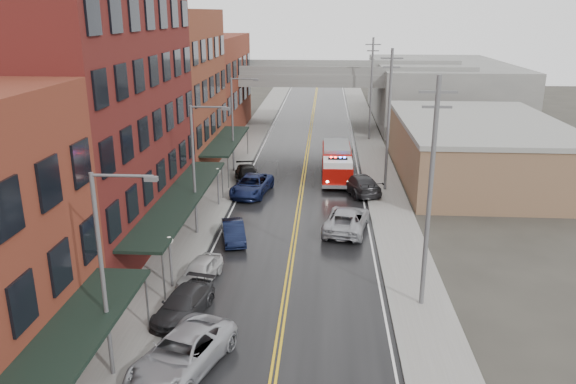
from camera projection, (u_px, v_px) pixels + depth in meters
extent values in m
cube|color=black|center=(299.00, 208.00, 44.30)|extent=(11.00, 160.00, 0.02)
cube|color=slate|center=(208.00, 205.00, 44.76)|extent=(3.00, 160.00, 0.15)
cube|color=slate|center=(392.00, 209.00, 43.81)|extent=(3.00, 160.00, 0.15)
cube|color=gray|center=(228.00, 205.00, 44.65)|extent=(0.30, 160.00, 0.15)
cube|color=gray|center=(371.00, 209.00, 43.91)|extent=(0.30, 160.00, 0.15)
cube|color=#551716|center=(86.00, 107.00, 35.77)|extent=(9.00, 20.00, 18.00)
cube|color=brown|center=(164.00, 93.00, 52.85)|extent=(9.00, 15.00, 15.00)
cube|color=maroon|center=(204.00, 86.00, 69.92)|extent=(9.00, 20.00, 12.00)
cube|color=brown|center=(477.00, 151.00, 51.99)|extent=(14.00, 22.00, 5.00)
cube|color=slate|center=(439.00, 91.00, 79.89)|extent=(18.00, 30.00, 8.00)
cube|color=black|center=(43.00, 373.00, 19.18)|extent=(2.60, 16.00, 0.18)
cylinder|color=slate|center=(147.00, 303.00, 26.79)|extent=(0.10, 0.10, 3.00)
cube|color=black|center=(181.00, 198.00, 37.23)|extent=(2.60, 18.00, 0.18)
cylinder|color=slate|center=(164.00, 277.00, 29.44)|extent=(0.10, 0.10, 3.00)
cylinder|color=slate|center=(222.00, 182.00, 45.78)|extent=(0.10, 0.10, 3.00)
cube|color=black|center=(227.00, 140.00, 53.85)|extent=(2.60, 13.00, 0.18)
cylinder|color=slate|center=(228.00, 173.00, 48.44)|extent=(0.10, 0.10, 3.00)
cylinder|color=slate|center=(248.00, 142.00, 60.02)|extent=(0.10, 0.10, 3.00)
cylinder|color=#59595B|center=(171.00, 265.00, 31.00)|extent=(0.14, 0.14, 2.80)
sphere|color=silver|center=(169.00, 240.00, 30.54)|extent=(0.44, 0.44, 0.44)
cylinder|color=#59595B|center=(218.00, 189.00, 44.29)|extent=(0.14, 0.14, 2.80)
sphere|color=silver|center=(217.00, 171.00, 43.83)|extent=(0.44, 0.44, 0.44)
cylinder|color=#59595B|center=(103.00, 280.00, 22.48)|extent=(0.18, 0.18, 9.00)
cylinder|color=#59595B|center=(122.00, 176.00, 21.05)|extent=(2.40, 0.12, 0.12)
cube|color=#59595B|center=(151.00, 179.00, 21.01)|extent=(0.50, 0.22, 0.18)
cylinder|color=#59595B|center=(194.00, 172.00, 37.67)|extent=(0.18, 0.18, 9.00)
cylinder|color=#59595B|center=(209.00, 107.00, 36.25)|extent=(2.40, 0.12, 0.12)
cube|color=#59595B|center=(226.00, 109.00, 36.20)|extent=(0.50, 0.22, 0.18)
cylinder|color=#59595B|center=(233.00, 126.00, 52.87)|extent=(0.18, 0.18, 9.00)
cylinder|color=#59595B|center=(244.00, 79.00, 51.44)|extent=(2.40, 0.12, 0.12)
cube|color=#59595B|center=(256.00, 80.00, 51.40)|extent=(0.50, 0.22, 0.18)
cylinder|color=#59595B|center=(430.00, 198.00, 27.75)|extent=(0.24, 0.24, 12.00)
cube|color=#59595B|center=(438.00, 92.00, 26.16)|extent=(1.80, 0.12, 0.12)
cube|color=#59595B|center=(437.00, 107.00, 26.37)|extent=(1.40, 0.12, 0.12)
cylinder|color=#59595B|center=(388.00, 122.00, 46.75)|extent=(0.24, 0.24, 12.00)
cube|color=#59595B|center=(392.00, 58.00, 45.15)|extent=(1.80, 0.12, 0.12)
cube|color=#59595B|center=(392.00, 67.00, 45.37)|extent=(1.40, 0.12, 0.12)
cylinder|color=#59595B|center=(371.00, 90.00, 65.74)|extent=(0.24, 0.24, 12.00)
cube|color=#59595B|center=(373.00, 44.00, 64.15)|extent=(1.80, 0.12, 0.12)
cube|color=#59595B|center=(373.00, 51.00, 64.36)|extent=(1.40, 0.12, 0.12)
cube|color=slate|center=(312.00, 77.00, 72.63)|extent=(40.00, 10.00, 1.50)
cube|color=slate|center=(228.00, 105.00, 74.49)|extent=(1.60, 8.00, 6.00)
cube|color=slate|center=(396.00, 107.00, 73.06)|extent=(1.60, 8.00, 6.00)
cube|color=#910B06|center=(336.00, 159.00, 52.61)|extent=(2.68, 5.76, 2.19)
cube|color=#910B06|center=(337.00, 174.00, 48.85)|extent=(2.64, 2.74, 1.56)
cube|color=silver|center=(338.00, 162.00, 48.53)|extent=(2.51, 2.53, 0.52)
cube|color=black|center=(337.00, 170.00, 48.95)|extent=(2.65, 1.70, 0.83)
cube|color=slate|center=(337.00, 146.00, 52.23)|extent=(2.41, 5.34, 0.31)
cube|color=black|center=(338.00, 159.00, 48.42)|extent=(1.67, 0.31, 0.15)
sphere|color=#FF0C0C|center=(331.00, 157.00, 48.43)|extent=(0.21, 0.21, 0.21)
sphere|color=#1933FF|center=(345.00, 158.00, 48.37)|extent=(0.21, 0.21, 0.21)
cylinder|color=black|center=(324.00, 183.00, 49.05)|extent=(1.05, 0.38, 1.04)
cylinder|color=black|center=(350.00, 183.00, 48.93)|extent=(1.05, 0.38, 1.04)
cylinder|color=black|center=(324.00, 171.00, 52.52)|extent=(1.05, 0.38, 1.04)
cylinder|color=black|center=(348.00, 172.00, 52.39)|extent=(1.05, 0.38, 1.04)
cylinder|color=black|center=(324.00, 164.00, 54.99)|extent=(1.05, 0.38, 1.04)
cylinder|color=black|center=(347.00, 165.00, 54.87)|extent=(1.05, 0.38, 1.04)
imported|color=#9D9EA5|center=(182.00, 354.00, 24.00)|extent=(4.44, 6.44, 1.63)
imported|color=#272729|center=(184.00, 304.00, 28.35)|extent=(2.85, 4.98, 1.36)
imported|color=#BBBBBB|center=(200.00, 271.00, 31.99)|extent=(2.32, 4.21, 1.36)
imported|color=black|center=(233.00, 232.00, 37.71)|extent=(2.33, 4.26, 1.33)
imported|color=#111A42|center=(252.00, 185.00, 47.37)|extent=(3.54, 6.12, 1.60)
imported|color=black|center=(247.00, 175.00, 50.52)|extent=(3.05, 5.41, 1.48)
imported|color=#9D9FA5|center=(347.00, 220.00, 39.48)|extent=(3.76, 6.31, 1.64)
imported|color=#262628|center=(359.00, 184.00, 47.72)|extent=(4.13, 6.16, 1.66)
imported|color=silver|center=(341.00, 152.00, 58.93)|extent=(3.06, 4.79, 1.52)
imported|color=black|center=(340.00, 144.00, 62.75)|extent=(1.59, 4.25, 1.39)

